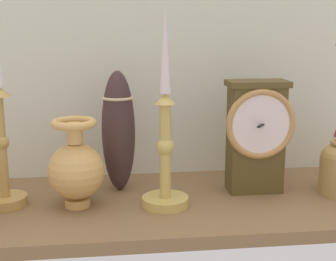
# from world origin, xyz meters

# --- Properties ---
(ground_plane) EXTENTS (1.00, 0.36, 0.02)m
(ground_plane) POSITION_xyz_m (0.00, 0.00, -0.01)
(ground_plane) COLOR brown
(back_wall) EXTENTS (1.20, 0.02, 0.65)m
(back_wall) POSITION_xyz_m (0.00, 0.18, 0.33)
(back_wall) COLOR silver
(back_wall) RESTS_ON ground_plane
(mantel_clock) EXTENTS (0.14, 0.09, 0.23)m
(mantel_clock) POSITION_xyz_m (0.17, 0.03, 0.12)
(mantel_clock) COLOR #51411C
(mantel_clock) RESTS_ON ground_plane
(candlestick_tall_left) EXTENTS (0.09, 0.09, 0.38)m
(candlestick_tall_left) POSITION_xyz_m (-0.02, -0.03, 0.11)
(candlestick_tall_left) COLOR tan
(candlestick_tall_left) RESTS_ON ground_plane
(candlestick_tall_center) EXTENTS (0.08, 0.08, 0.43)m
(candlestick_tall_center) POSITION_xyz_m (-0.33, 0.01, 0.16)
(candlestick_tall_center) COLOR tan
(candlestick_tall_center) RESTS_ON ground_plane
(brass_vase_bulbous) EXTENTS (0.11, 0.11, 0.17)m
(brass_vase_bulbous) POSITION_xyz_m (-0.19, -0.02, 0.08)
(brass_vase_bulbous) COLOR tan
(brass_vase_bulbous) RESTS_ON ground_plane
(tall_ceramic_vase) EXTENTS (0.07, 0.07, 0.25)m
(tall_ceramic_vase) POSITION_xyz_m (-0.11, 0.07, 0.13)
(tall_ceramic_vase) COLOR #3C2929
(tall_ceramic_vase) RESTS_ON ground_plane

